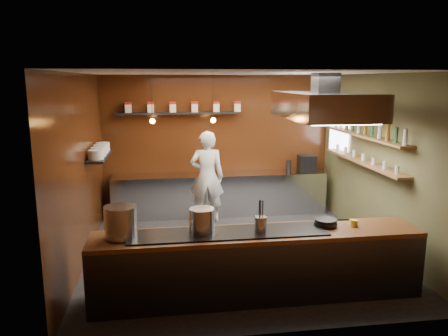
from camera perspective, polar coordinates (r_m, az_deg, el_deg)
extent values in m
plane|color=black|center=(7.64, 1.72, -10.81)|extent=(5.00, 5.00, 0.00)
plane|color=#39160A|center=(9.64, -0.78, 3.14)|extent=(5.00, 0.00, 5.00)
plane|color=#39160A|center=(7.21, -18.17, -0.27)|extent=(0.00, 5.00, 5.00)
plane|color=#4F4C2C|center=(8.02, 19.67, 0.77)|extent=(0.00, 5.00, 5.00)
plane|color=silver|center=(7.07, 1.87, 12.30)|extent=(5.00, 5.00, 0.00)
plane|color=white|center=(9.46, 14.80, 5.05)|extent=(0.00, 1.00, 1.00)
cube|color=silver|center=(9.53, -0.50, -3.40)|extent=(4.60, 0.65, 0.90)
cube|color=#38383D|center=(6.03, 4.42, -12.71)|extent=(4.40, 0.70, 0.86)
cube|color=brown|center=(5.86, 4.49, -8.60)|extent=(4.40, 0.72, 0.06)
cube|color=black|center=(5.77, 0.58, -8.45)|extent=(2.60, 0.55, 0.02)
cube|color=black|center=(9.35, -6.20, 7.14)|extent=(2.60, 0.26, 0.04)
cube|color=black|center=(8.15, -15.91, 1.52)|extent=(0.30, 1.40, 0.04)
cube|color=#905D39|center=(8.15, 17.90, 4.04)|extent=(0.26, 2.80, 0.04)
cube|color=#905D39|center=(8.22, 17.70, 0.79)|extent=(0.26, 2.80, 0.04)
cube|color=#38383D|center=(7.03, 13.13, 10.80)|extent=(0.35, 0.35, 0.30)
cube|color=silver|center=(7.04, 13.00, 7.96)|extent=(1.20, 2.00, 0.40)
cube|color=white|center=(7.06, 12.92, 6.26)|extent=(1.00, 1.80, 0.02)
cylinder|color=black|center=(8.67, -9.43, 9.03)|extent=(0.01, 0.01, 0.90)
sphere|color=orange|center=(8.70, -9.33, 6.07)|extent=(0.10, 0.10, 0.10)
cylinder|color=black|center=(8.73, -1.43, 9.19)|extent=(0.01, 0.01, 0.90)
sphere|color=orange|center=(8.76, -1.41, 6.25)|extent=(0.10, 0.10, 0.10)
cube|color=beige|center=(9.36, -12.39, 7.59)|extent=(0.13, 0.13, 0.17)
cube|color=maroon|center=(9.36, -12.42, 8.26)|extent=(0.13, 0.13, 0.05)
cube|color=beige|center=(9.34, -9.55, 7.69)|extent=(0.13, 0.13, 0.17)
cube|color=maroon|center=(9.34, -9.57, 8.36)|extent=(0.13, 0.13, 0.05)
cube|color=beige|center=(9.34, -6.70, 7.77)|extent=(0.13, 0.13, 0.17)
cube|color=maroon|center=(9.34, -6.72, 8.44)|extent=(0.13, 0.13, 0.05)
cube|color=beige|center=(9.37, -3.86, 7.83)|extent=(0.13, 0.13, 0.17)
cube|color=maroon|center=(9.36, -3.87, 8.50)|extent=(0.14, 0.13, 0.05)
cube|color=beige|center=(9.41, -1.05, 7.87)|extent=(0.13, 0.13, 0.17)
cube|color=maroon|center=(9.41, -1.05, 8.54)|extent=(0.14, 0.13, 0.05)
cube|color=beige|center=(9.48, 1.74, 7.89)|extent=(0.13, 0.13, 0.17)
cube|color=maroon|center=(9.48, 1.74, 8.55)|extent=(0.14, 0.13, 0.05)
cylinder|color=silver|center=(7.70, -16.38, 1.68)|extent=(0.26, 0.26, 0.16)
cylinder|color=silver|center=(7.99, -16.08, 2.04)|extent=(0.26, 0.26, 0.16)
cylinder|color=silver|center=(8.28, -15.81, 2.38)|extent=(0.26, 0.26, 0.16)
cylinder|color=silver|center=(8.58, -15.56, 2.69)|extent=(0.26, 0.26, 0.16)
cylinder|color=silver|center=(7.00, 22.60, 3.73)|extent=(0.06, 0.06, 0.24)
cylinder|color=#2D5933|center=(7.22, 21.56, 4.02)|extent=(0.06, 0.06, 0.24)
cylinder|color=#8C601E|center=(7.45, 20.58, 4.29)|extent=(0.06, 0.06, 0.24)
cylinder|color=silver|center=(7.67, 19.65, 4.55)|extent=(0.06, 0.06, 0.24)
cylinder|color=#2D5933|center=(7.90, 18.78, 4.79)|extent=(0.06, 0.06, 0.24)
cylinder|color=#8C601E|center=(8.13, 17.96, 5.01)|extent=(0.06, 0.06, 0.24)
cylinder|color=silver|center=(8.37, 17.18, 5.23)|extent=(0.06, 0.06, 0.24)
cylinder|color=#2D5933|center=(8.60, 16.45, 5.43)|extent=(0.06, 0.06, 0.24)
cylinder|color=#8C601E|center=(8.84, 15.75, 5.61)|extent=(0.06, 0.06, 0.24)
cylinder|color=silver|center=(9.08, 15.09, 5.79)|extent=(0.06, 0.06, 0.24)
cylinder|color=#2D5933|center=(9.31, 14.46, 5.96)|extent=(0.06, 0.06, 0.24)
cylinder|color=silver|center=(7.21, 21.68, -0.24)|extent=(0.07, 0.07, 0.13)
cylinder|color=silver|center=(7.54, 20.25, 0.35)|extent=(0.07, 0.07, 0.13)
cylinder|color=silver|center=(7.87, 18.94, 0.88)|extent=(0.07, 0.07, 0.13)
cylinder|color=silver|center=(8.21, 17.73, 1.37)|extent=(0.07, 0.07, 0.13)
cylinder|color=silver|center=(8.55, 16.63, 1.82)|extent=(0.07, 0.07, 0.13)
cylinder|color=silver|center=(8.89, 15.60, 2.24)|extent=(0.07, 0.07, 0.13)
cylinder|color=silver|center=(9.24, 14.66, 2.62)|extent=(0.07, 0.07, 0.13)
cylinder|color=#B5B7BC|center=(5.69, -13.36, -6.83)|extent=(0.54, 0.54, 0.40)
cylinder|color=#B3B6BA|center=(5.74, -2.90, -6.81)|extent=(0.42, 0.42, 0.31)
cylinder|color=#B7BABF|center=(5.76, 4.83, -7.33)|extent=(0.18, 0.18, 0.21)
cylinder|color=black|center=(6.20, 13.13, -7.05)|extent=(0.32, 0.32, 0.04)
cylinder|color=black|center=(6.19, 13.14, -6.70)|extent=(0.30, 0.30, 0.04)
cylinder|color=black|center=(6.27, 15.21, -6.56)|extent=(0.18, 0.03, 0.02)
cylinder|color=yellow|center=(6.29, 16.65, -6.90)|extent=(0.14, 0.14, 0.09)
cube|color=black|center=(9.84, 10.76, 0.63)|extent=(0.38, 0.36, 0.36)
imported|color=white|center=(8.94, -2.22, -1.14)|extent=(0.73, 0.52, 1.89)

